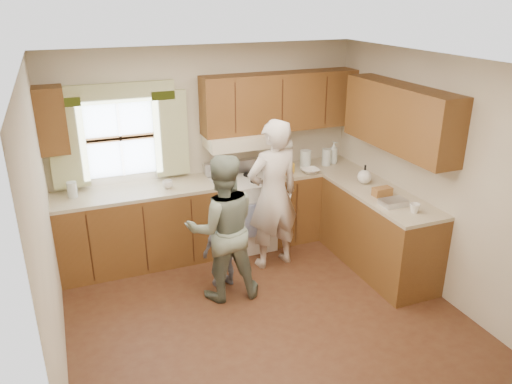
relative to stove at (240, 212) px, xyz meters
name	(u,v)px	position (x,y,z in m)	size (l,w,h in m)	color
room	(262,198)	(-0.30, -1.44, 0.78)	(3.80, 3.80, 3.80)	#442315
kitchen_fixtures	(275,191)	(0.31, -0.36, 0.37)	(3.80, 2.25, 2.15)	#4E2E10
stove	(240,212)	(0.00, 0.00, 0.00)	(0.76, 0.67, 1.07)	silver
woman_left	(273,195)	(0.19, -0.59, 0.42)	(0.65, 0.43, 1.78)	beige
woman_right	(222,228)	(-0.56, -1.01, 0.33)	(0.77, 0.60, 1.58)	#233C2B
child	(224,247)	(-0.49, -0.84, 0.01)	(0.56, 0.23, 0.95)	gray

